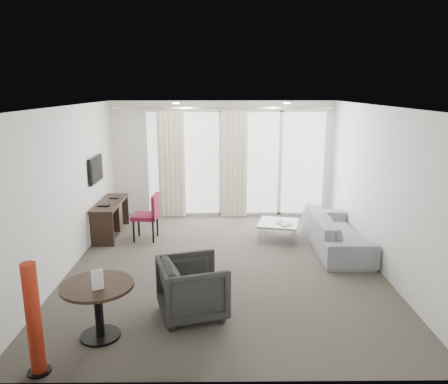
{
  "coord_description": "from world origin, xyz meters",
  "views": [
    {
      "loc": [
        -0.08,
        -6.81,
        2.87
      ],
      "look_at": [
        0.0,
        0.6,
        1.1
      ],
      "focal_mm": 35.0,
      "sensor_mm": 36.0,
      "label": 1
    }
  ],
  "objects_px": {
    "tub_armchair": "(193,288)",
    "sofa": "(336,232)",
    "desk_chair": "(145,217)",
    "round_table": "(99,311)",
    "coffee_table": "(278,230)",
    "rattan_chair_b": "(308,179)",
    "desk": "(111,218)",
    "red_lamp": "(34,319)",
    "rattan_chair_a": "(264,186)"
  },
  "relations": [
    {
      "from": "sofa",
      "to": "rattan_chair_b",
      "type": "height_order",
      "value": "rattan_chair_b"
    },
    {
      "from": "red_lamp",
      "to": "sofa",
      "type": "height_order",
      "value": "red_lamp"
    },
    {
      "from": "round_table",
      "to": "rattan_chair_b",
      "type": "xyz_separation_m",
      "value": [
        3.89,
        7.34,
        0.05
      ]
    },
    {
      "from": "coffee_table",
      "to": "desk",
      "type": "bearing_deg",
      "value": 175.25
    },
    {
      "from": "desk",
      "to": "round_table",
      "type": "height_order",
      "value": "desk"
    },
    {
      "from": "desk",
      "to": "tub_armchair",
      "type": "bearing_deg",
      "value": -60.35
    },
    {
      "from": "tub_armchair",
      "to": "sofa",
      "type": "distance_m",
      "value": 3.44
    },
    {
      "from": "round_table",
      "to": "rattan_chair_a",
      "type": "xyz_separation_m",
      "value": [
        2.55,
        6.29,
        0.09
      ]
    },
    {
      "from": "desk",
      "to": "rattan_chair_b",
      "type": "bearing_deg",
      "value": 37.91
    },
    {
      "from": "desk_chair",
      "to": "sofa",
      "type": "xyz_separation_m",
      "value": [
        3.56,
        -0.53,
        -0.14
      ]
    },
    {
      "from": "desk",
      "to": "rattan_chair_b",
      "type": "xyz_separation_m",
      "value": [
        4.65,
        3.62,
        0.05
      ]
    },
    {
      "from": "round_table",
      "to": "tub_armchair",
      "type": "relative_size",
      "value": 1.02
    },
    {
      "from": "round_table",
      "to": "sofa",
      "type": "distance_m",
      "value": 4.57
    },
    {
      "from": "round_table",
      "to": "red_lamp",
      "type": "distance_m",
      "value": 0.85
    },
    {
      "from": "round_table",
      "to": "red_lamp",
      "type": "relative_size",
      "value": 0.7
    },
    {
      "from": "tub_armchair",
      "to": "coffee_table",
      "type": "xyz_separation_m",
      "value": [
        1.49,
        2.93,
        -0.21
      ]
    },
    {
      "from": "coffee_table",
      "to": "rattan_chair_b",
      "type": "xyz_separation_m",
      "value": [
        1.34,
        3.9,
        0.22
      ]
    },
    {
      "from": "sofa",
      "to": "rattan_chair_a",
      "type": "height_order",
      "value": "rattan_chair_a"
    },
    {
      "from": "rattan_chair_a",
      "to": "desk",
      "type": "bearing_deg",
      "value": -124.36
    },
    {
      "from": "round_table",
      "to": "coffee_table",
      "type": "height_order",
      "value": "round_table"
    },
    {
      "from": "coffee_table",
      "to": "rattan_chair_a",
      "type": "xyz_separation_m",
      "value": [
        -0.01,
        2.85,
        0.26
      ]
    },
    {
      "from": "coffee_table",
      "to": "red_lamp",
      "type": "bearing_deg",
      "value": -126.33
    },
    {
      "from": "rattan_chair_a",
      "to": "rattan_chair_b",
      "type": "bearing_deg",
      "value": 55.6
    },
    {
      "from": "desk_chair",
      "to": "red_lamp",
      "type": "distance_m",
      "value": 4.11
    },
    {
      "from": "desk_chair",
      "to": "round_table",
      "type": "relative_size",
      "value": 1.09
    },
    {
      "from": "round_table",
      "to": "rattan_chair_a",
      "type": "relative_size",
      "value": 0.99
    },
    {
      "from": "desk",
      "to": "desk_chair",
      "type": "xyz_separation_m",
      "value": [
        0.74,
        -0.29,
        0.12
      ]
    },
    {
      "from": "desk_chair",
      "to": "rattan_chair_a",
      "type": "height_order",
      "value": "desk_chair"
    },
    {
      "from": "desk_chair",
      "to": "tub_armchair",
      "type": "xyz_separation_m",
      "value": [
        1.08,
        -2.92,
        -0.08
      ]
    },
    {
      "from": "red_lamp",
      "to": "coffee_table",
      "type": "xyz_separation_m",
      "value": [
        3.01,
        4.1,
        -0.44
      ]
    },
    {
      "from": "desk",
      "to": "desk_chair",
      "type": "bearing_deg",
      "value": -21.4
    },
    {
      "from": "coffee_table",
      "to": "rattan_chair_a",
      "type": "height_order",
      "value": "rattan_chair_a"
    },
    {
      "from": "round_table",
      "to": "red_lamp",
      "type": "height_order",
      "value": "red_lamp"
    },
    {
      "from": "desk",
      "to": "rattan_chair_a",
      "type": "distance_m",
      "value": 4.2
    },
    {
      "from": "coffee_table",
      "to": "sofa",
      "type": "distance_m",
      "value": 1.14
    },
    {
      "from": "desk",
      "to": "rattan_chair_a",
      "type": "height_order",
      "value": "rattan_chair_a"
    },
    {
      "from": "round_table",
      "to": "red_lamp",
      "type": "bearing_deg",
      "value": -124.95
    },
    {
      "from": "desk_chair",
      "to": "tub_armchair",
      "type": "relative_size",
      "value": 1.1
    },
    {
      "from": "red_lamp",
      "to": "rattan_chair_b",
      "type": "relative_size",
      "value": 1.57
    },
    {
      "from": "desk",
      "to": "rattan_chair_b",
      "type": "relative_size",
      "value": 1.88
    },
    {
      "from": "red_lamp",
      "to": "round_table",
      "type": "bearing_deg",
      "value": 55.05
    },
    {
      "from": "desk",
      "to": "tub_armchair",
      "type": "height_order",
      "value": "tub_armchair"
    },
    {
      "from": "desk_chair",
      "to": "rattan_chair_a",
      "type": "bearing_deg",
      "value": 52.64
    },
    {
      "from": "round_table",
      "to": "rattan_chair_a",
      "type": "height_order",
      "value": "rattan_chair_a"
    },
    {
      "from": "red_lamp",
      "to": "rattan_chair_b",
      "type": "distance_m",
      "value": 9.11
    },
    {
      "from": "red_lamp",
      "to": "sofa",
      "type": "distance_m",
      "value": 5.36
    },
    {
      "from": "desk",
      "to": "coffee_table",
      "type": "bearing_deg",
      "value": -4.75
    },
    {
      "from": "sofa",
      "to": "rattan_chair_a",
      "type": "distance_m",
      "value": 3.55
    },
    {
      "from": "desk_chair",
      "to": "rattan_chair_a",
      "type": "relative_size",
      "value": 1.08
    },
    {
      "from": "round_table",
      "to": "sofa",
      "type": "xyz_separation_m",
      "value": [
        3.54,
        2.89,
        -0.02
      ]
    }
  ]
}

